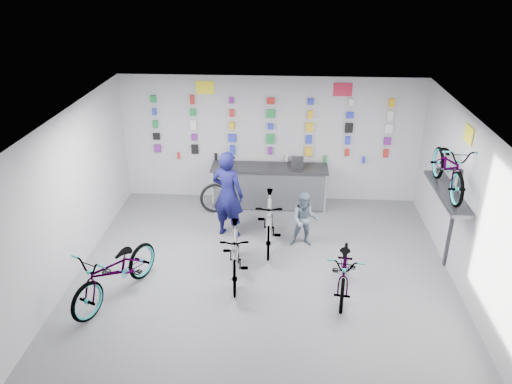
# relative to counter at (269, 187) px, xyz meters

# --- Properties ---
(floor) EXTENTS (8.00, 8.00, 0.00)m
(floor) POSITION_rel_counter_xyz_m (0.00, -3.54, -0.49)
(floor) COLOR #55555A
(floor) RESTS_ON ground
(ceiling) EXTENTS (8.00, 8.00, 0.00)m
(ceiling) POSITION_rel_counter_xyz_m (0.00, -3.54, 2.51)
(ceiling) COLOR white
(ceiling) RESTS_ON wall_back
(wall_back) EXTENTS (7.00, 0.00, 7.00)m
(wall_back) POSITION_rel_counter_xyz_m (0.00, 0.46, 1.01)
(wall_back) COLOR #BBBCBE
(wall_back) RESTS_ON floor
(wall_left) EXTENTS (0.00, 8.00, 8.00)m
(wall_left) POSITION_rel_counter_xyz_m (-3.50, -3.54, 1.01)
(wall_left) COLOR #BBBCBE
(wall_left) RESTS_ON floor
(wall_right) EXTENTS (0.00, 8.00, 8.00)m
(wall_right) POSITION_rel_counter_xyz_m (3.50, -3.54, 1.01)
(wall_right) COLOR #BBBCBE
(wall_right) RESTS_ON floor
(counter) EXTENTS (2.70, 0.66, 1.00)m
(counter) POSITION_rel_counter_xyz_m (0.00, 0.00, 0.00)
(counter) COLOR black
(counter) RESTS_ON floor
(merch_wall) EXTENTS (5.57, 0.08, 1.56)m
(merch_wall) POSITION_rel_counter_xyz_m (0.08, 0.39, 1.27)
(merch_wall) COLOR #6F1D82
(merch_wall) RESTS_ON wall_back
(wall_bracket) EXTENTS (0.39, 1.90, 2.00)m
(wall_bracket) POSITION_rel_counter_xyz_m (3.33, -2.34, 0.98)
(wall_bracket) COLOR #333338
(wall_bracket) RESTS_ON wall_right
(sign_left) EXTENTS (0.42, 0.02, 0.30)m
(sign_left) POSITION_rel_counter_xyz_m (-1.50, 0.44, 2.23)
(sign_left) COLOR yellow
(sign_left) RESTS_ON wall_back
(sign_right) EXTENTS (0.42, 0.02, 0.30)m
(sign_right) POSITION_rel_counter_xyz_m (1.60, 0.44, 2.23)
(sign_right) COLOR #C92240
(sign_right) RESTS_ON wall_back
(sign_side) EXTENTS (0.02, 0.40, 0.30)m
(sign_side) POSITION_rel_counter_xyz_m (3.48, -2.34, 2.16)
(sign_side) COLOR yellow
(sign_side) RESTS_ON wall_right
(bike_left) EXTENTS (1.49, 2.15, 1.07)m
(bike_left) POSITION_rel_counter_xyz_m (-2.49, -3.71, 0.05)
(bike_left) COLOR gray
(bike_left) RESTS_ON floor
(bike_center) EXTENTS (0.63, 1.79, 1.05)m
(bike_center) POSITION_rel_counter_xyz_m (-0.51, -3.00, 0.04)
(bike_center) COLOR gray
(bike_center) RESTS_ON floor
(bike_right) EXTENTS (0.85, 1.82, 0.92)m
(bike_right) POSITION_rel_counter_xyz_m (1.46, -3.27, -0.03)
(bike_right) COLOR gray
(bike_right) RESTS_ON floor
(bike_service) EXTENTS (0.54, 1.84, 1.10)m
(bike_service) POSITION_rel_counter_xyz_m (0.07, -1.77, 0.06)
(bike_service) COLOR gray
(bike_service) RESTS_ON floor
(bike_wall) EXTENTS (0.63, 1.80, 0.95)m
(bike_wall) POSITION_rel_counter_xyz_m (3.25, -2.34, 1.57)
(bike_wall) COLOR gray
(bike_wall) RESTS_ON wall_bracket
(clerk) EXTENTS (0.81, 0.66, 1.90)m
(clerk) POSITION_rel_counter_xyz_m (-0.81, -1.43, 0.46)
(clerk) COLOR #0F1044
(clerk) RESTS_ON floor
(customer) EXTENTS (0.58, 0.46, 1.17)m
(customer) POSITION_rel_counter_xyz_m (0.78, -1.76, 0.10)
(customer) COLOR slate
(customer) RESTS_ON floor
(spare_wheel) EXTENTS (0.71, 0.37, 0.69)m
(spare_wheel) POSITION_rel_counter_xyz_m (-1.25, -0.37, -0.15)
(spare_wheel) COLOR black
(spare_wheel) RESTS_ON floor
(register) EXTENTS (0.28, 0.30, 0.22)m
(register) POSITION_rel_counter_xyz_m (0.64, 0.01, 0.62)
(register) COLOR black
(register) RESTS_ON counter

